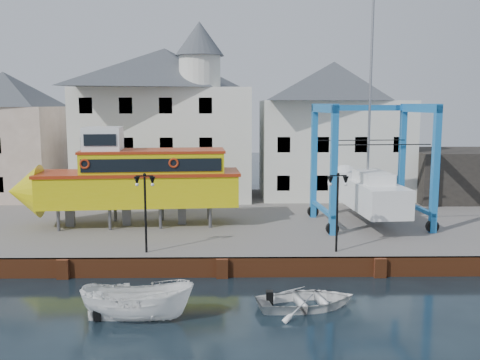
{
  "coord_description": "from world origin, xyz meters",
  "views": [
    {
      "loc": [
        0.54,
        -26.1,
        8.73
      ],
      "look_at": [
        1.0,
        7.0,
        4.0
      ],
      "focal_mm": 40.0,
      "sensor_mm": 36.0,
      "label": 1
    }
  ],
  "objects": [
    {
      "name": "shed_dark",
      "position": [
        19.0,
        17.0,
        3.0
      ],
      "size": [
        8.0,
        7.0,
        4.0
      ],
      "primitive_type": "cube",
      "color": "black",
      "rests_on": "hardstanding"
    },
    {
      "name": "tour_boat",
      "position": [
        -6.24,
        7.61,
        3.97
      ],
      "size": [
        14.7,
        4.6,
        6.3
      ],
      "rotation": [
        0.0,
        0.0,
        0.08
      ],
      "color": "#59595E",
      "rests_on": "hardstanding"
    },
    {
      "name": "building_pink",
      "position": [
        -18.0,
        18.0,
        6.15
      ],
      "size": [
        8.0,
        7.0,
        10.3
      ],
      "color": "tan",
      "rests_on": "hardstanding"
    },
    {
      "name": "building_white_main",
      "position": [
        -4.87,
        18.39,
        7.34
      ],
      "size": [
        14.0,
        8.3,
        14.0
      ],
      "color": "white",
      "rests_on": "hardstanding"
    },
    {
      "name": "travel_lift",
      "position": [
        9.27,
        8.48,
        3.47
      ],
      "size": [
        7.34,
        10.01,
        14.87
      ],
      "rotation": [
        0.0,
        0.0,
        0.08
      ],
      "color": "#1C77C1",
      "rests_on": "hardstanding"
    },
    {
      "name": "hardstanding",
      "position": [
        0.0,
        11.0,
        0.5
      ],
      "size": [
        44.0,
        22.0,
        1.0
      ],
      "primitive_type": "cube",
      "color": "#645E5C",
      "rests_on": "ground"
    },
    {
      "name": "quay_wall",
      "position": [
        -0.0,
        0.1,
        0.5
      ],
      "size": [
        44.0,
        0.47,
        1.0
      ],
      "color": "brown",
      "rests_on": "ground"
    },
    {
      "name": "building_white_right",
      "position": [
        9.0,
        19.0,
        6.6
      ],
      "size": [
        12.0,
        8.0,
        11.2
      ],
      "color": "white",
      "rests_on": "hardstanding"
    },
    {
      "name": "lamp_post_left",
      "position": [
        -4.0,
        1.2,
        4.17
      ],
      "size": [
        1.12,
        0.32,
        4.2
      ],
      "color": "black",
      "rests_on": "hardstanding"
    },
    {
      "name": "ground",
      "position": [
        0.0,
        0.0,
        0.0
      ],
      "size": [
        140.0,
        140.0,
        0.0
      ],
      "primitive_type": "plane",
      "color": "#17232C",
      "rests_on": "ground"
    },
    {
      "name": "lamp_post_right",
      "position": [
        6.0,
        1.2,
        4.17
      ],
      "size": [
        1.12,
        0.32,
        4.2
      ],
      "color": "black",
      "rests_on": "hardstanding"
    },
    {
      "name": "motorboat_a",
      "position": [
        -3.33,
        -5.39,
        0.0
      ],
      "size": [
        4.66,
        1.85,
        1.78
      ],
      "primitive_type": "imported",
      "rotation": [
        0.0,
        0.0,
        1.55
      ],
      "color": "white",
      "rests_on": "ground"
    },
    {
      "name": "motorboat_b",
      "position": [
        3.72,
        -4.07,
        0.0
      ],
      "size": [
        4.81,
        3.82,
        0.89
      ],
      "primitive_type": "imported",
      "rotation": [
        0.0,
        0.0,
        1.76
      ],
      "color": "white",
      "rests_on": "ground"
    }
  ]
}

